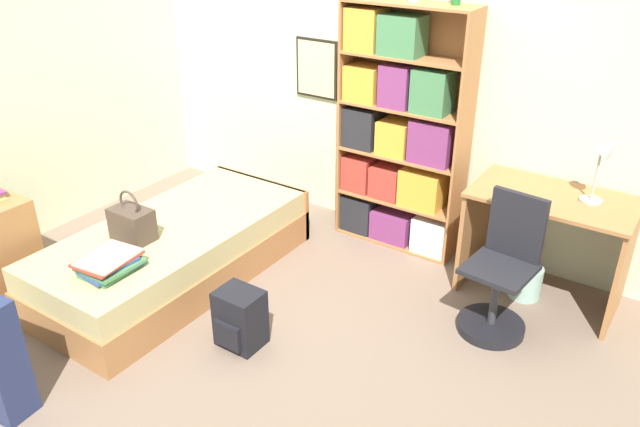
% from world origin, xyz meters
% --- Properties ---
extents(ground_plane, '(14.00, 14.00, 0.00)m').
position_xyz_m(ground_plane, '(0.00, 0.00, 0.00)').
color(ground_plane, '#756051').
extents(wall_back, '(10.00, 0.09, 2.60)m').
position_xyz_m(wall_back, '(-0.00, 1.58, 1.30)').
color(wall_back, beige).
rests_on(wall_back, ground_plane).
extents(wall_left, '(0.06, 10.00, 2.60)m').
position_xyz_m(wall_left, '(-2.19, 0.00, 1.30)').
color(wall_left, beige).
rests_on(wall_left, ground_plane).
extents(bed, '(0.94, 2.00, 0.42)m').
position_xyz_m(bed, '(-0.76, 0.02, 0.21)').
color(bed, '#A36B3D').
rests_on(bed, ground_plane).
extents(handbag, '(0.28, 0.18, 0.35)m').
position_xyz_m(handbag, '(-0.82, -0.27, 0.54)').
color(handbag, '#47382D').
rests_on(handbag, bed).
extents(book_stack_on_bed, '(0.31, 0.39, 0.11)m').
position_xyz_m(book_stack_on_bed, '(-0.62, -0.63, 0.48)').
color(book_stack_on_bed, '#427A4C').
rests_on(book_stack_on_bed, bed).
extents(bookcase, '(0.97, 0.30, 1.84)m').
position_xyz_m(bookcase, '(0.26, 1.37, 0.85)').
color(bookcase, '#A36B3D').
rests_on(bookcase, ground_plane).
extents(desk, '(1.02, 0.59, 0.76)m').
position_xyz_m(desk, '(1.47, 1.23, 0.51)').
color(desk, '#A36B3D').
rests_on(desk, ground_plane).
extents(desk_lamp, '(0.19, 0.14, 0.45)m').
position_xyz_m(desk_lamp, '(1.72, 1.28, 1.06)').
color(desk_lamp, '#ADA89E').
rests_on(desk_lamp, desk).
extents(desk_chair, '(0.42, 0.42, 0.90)m').
position_xyz_m(desk_chair, '(1.35, 0.72, 0.30)').
color(desk_chair, black).
rests_on(desk_chair, ground_plane).
extents(backpack, '(0.27, 0.25, 0.37)m').
position_xyz_m(backpack, '(0.12, -0.32, 0.18)').
color(backpack, black).
rests_on(backpack, ground_plane).
extents(waste_bin, '(0.22, 0.22, 0.22)m').
position_xyz_m(waste_bin, '(1.40, 1.17, 0.11)').
color(waste_bin, '#99C1B2').
rests_on(waste_bin, ground_plane).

